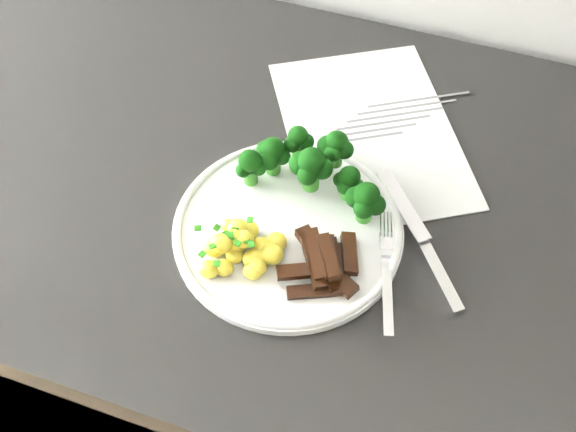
{
  "coord_description": "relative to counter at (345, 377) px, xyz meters",
  "views": [
    {
      "loc": [
        -0.08,
        1.19,
        1.55
      ],
      "look_at": [
        -0.22,
        1.61,
        0.95
      ],
      "focal_mm": 44.5,
      "sensor_mm": 36.0,
      "label": 1
    }
  ],
  "objects": [
    {
      "name": "counter",
      "position": [
        0.0,
        0.0,
        0.0
      ],
      "size": [
        2.44,
        0.61,
        0.92
      ],
      "color": "black",
      "rests_on": "ground"
    },
    {
      "name": "recipe_paper",
      "position": [
        -0.03,
        0.11,
        0.46
      ],
      "size": [
        0.31,
        0.34,
        0.0
      ],
      "color": "silver",
      "rests_on": "counter"
    },
    {
      "name": "plate",
      "position": [
        -0.08,
        -0.06,
        0.47
      ],
      "size": [
        0.25,
        0.25,
        0.01
      ],
      "color": "white",
      "rests_on": "counter"
    },
    {
      "name": "broccoli",
      "position": [
        -0.07,
        0.0,
        0.5
      ],
      "size": [
        0.17,
        0.1,
        0.07
      ],
      "color": "#2A6F1C",
      "rests_on": "plate"
    },
    {
      "name": "potatoes",
      "position": [
        -0.11,
        -0.11,
        0.48
      ],
      "size": [
        0.09,
        0.08,
        0.04
      ],
      "color": "#FFE74D",
      "rests_on": "plate"
    },
    {
      "name": "beef_strips",
      "position": [
        -0.02,
        -0.1,
        0.48
      ],
      "size": [
        0.09,
        0.09,
        0.03
      ],
      "color": "black",
      "rests_on": "plate"
    },
    {
      "name": "fork",
      "position": [
        0.04,
        -0.09,
        0.48
      ],
      "size": [
        0.05,
        0.15,
        0.01
      ],
      "color": "silver",
      "rests_on": "plate"
    },
    {
      "name": "knife",
      "position": [
        0.07,
        -0.04,
        0.47
      ],
      "size": [
        0.13,
        0.16,
        0.02
      ],
      "color": "silver",
      "rests_on": "plate"
    }
  ]
}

